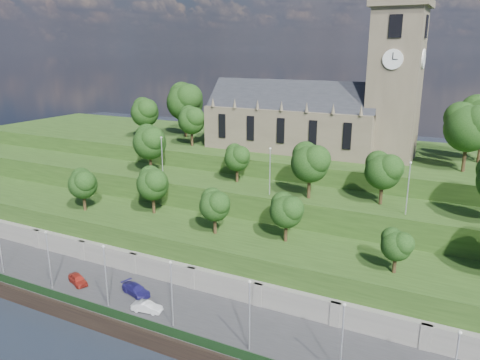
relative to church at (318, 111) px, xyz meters
The scene contains 17 objects.
ground 51.21m from the church, 90.98° to the right, with size 320.00×320.00×0.00m, color black.
promenade 45.42m from the church, 91.13° to the right, with size 160.00×12.00×2.00m, color #2D2D30.
quay_wall 50.78m from the church, 90.98° to the right, with size 160.00×0.50×2.20m, color black.
fence 49.57m from the church, 91.00° to the right, with size 160.00×0.10×1.20m, color #163216.
retaining_wall 39.48m from the church, 91.33° to the right, with size 160.00×2.10×5.00m.
embankment_lower 33.57m from the church, 91.61° to the right, with size 160.00×12.00×8.00m, color #234015.
embankment_upper 23.71m from the church, 92.66° to the right, with size 160.00×10.00×12.00m, color #234015.
hilltop 15.57m from the church, 101.11° to the left, with size 160.00×32.00×15.00m, color #234015.
church is the anchor object (origin of this frame).
trees_lower 29.25m from the church, 91.68° to the right, with size 65.62×8.92×7.67m.
trees_upper 19.38m from the church, 74.81° to the right, with size 61.53×8.19×9.08m.
trees_hilltop 1.60m from the church, 17.39° to the right, with size 78.52×16.43×11.75m.
lamp_posts_promenade 46.33m from the church, 93.67° to the right, with size 60.36×0.36×8.34m.
lamp_posts_upper 20.95m from the church, 92.26° to the right, with size 40.36×0.36×7.37m.
car_left 49.95m from the church, 116.57° to the right, with size 1.59×3.96×1.35m, color maroon.
car_middle 47.42m from the church, 99.98° to the right, with size 1.35×3.88×1.28m, color #B9BABE.
car_right 45.76m from the church, 106.11° to the right, with size 1.91×4.69×1.36m, color navy.
Camera 1 is at (27.08, -37.18, 33.50)m, focal length 35.00 mm.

